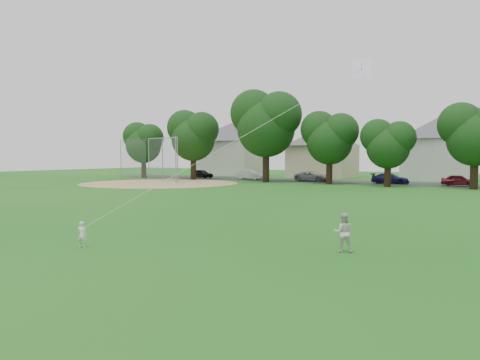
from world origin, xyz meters
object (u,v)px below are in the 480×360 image
Objects in this scene: toddler at (82,234)px; older_boy at (343,232)px; baseball_backstop at (158,160)px; kite at (238,139)px.

older_boy reaches higher than toddler.
baseball_backstop is at bearing -63.45° from older_boy.
older_boy is 45.12m from baseball_backstop.
baseball_backstop reaches higher than toddler.
kite is 41.15m from baseball_backstop.
baseball_backstop is at bearing 136.70° from kite.
older_boy is at bearing -39.96° from baseball_backstop.
older_boy is (7.93, 4.11, 0.20)m from toddler.
kite is 1.12× the size of baseball_backstop.
toddler is 0.08× the size of baseball_backstop.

